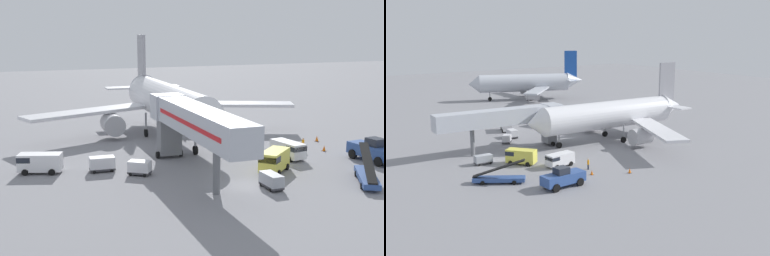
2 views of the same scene
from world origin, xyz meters
TOP-DOWN VIEW (x-y plane):
  - ground_plane at (0.00, 0.00)m, footprint 300.00×300.00m
  - airplane_at_gate at (0.58, 25.10)m, footprint 39.67×35.06m
  - jet_bridge at (-3.38, 5.51)m, footprint 3.99×22.64m
  - pushback_tug at (17.80, 2.99)m, footprint 2.90×6.25m
  - belt_loader_truck at (11.56, -3.35)m, footprint 5.14×6.82m
  - service_van_outer_left at (9.55, 7.65)m, footprint 2.53×4.67m
  - service_van_far_left at (-18.02, 12.25)m, footprint 4.81×3.26m
  - service_van_mid_left at (5.03, 3.37)m, footprint 4.75×4.41m
  - baggage_cart_rear_right at (-8.43, 7.62)m, footprint 2.62×2.43m
  - baggage_cart_mid_right at (1.88, -1.45)m, footprint 1.32×2.71m
  - baggage_cart_far_right at (-11.75, 10.40)m, footprint 2.73×1.66m
  - ground_crew_worker_foreground at (13.34, 10.31)m, footprint 0.40×0.40m
  - safety_cone_alpha at (15.73, 9.24)m, footprint 0.47×0.47m
  - safety_cone_bravo at (18.23, 14.24)m, footprint 0.49×0.49m

SIDE VIEW (x-z plane):
  - ground_plane at x=0.00m, z-range 0.00..0.00m
  - safety_cone_alpha at x=15.73m, z-range 0.00..0.71m
  - safety_cone_bravo at x=18.23m, z-range 0.00..0.75m
  - belt_loader_truck at x=11.56m, z-range -0.88..2.43m
  - baggage_cart_mid_right at x=1.88m, z-range 0.08..1.55m
  - baggage_cart_rear_right at x=-8.43m, z-range 0.08..1.58m
  - ground_crew_worker_foreground at x=13.34m, z-range 0.05..1.68m
  - baggage_cart_far_right at x=-11.75m, z-range 0.08..1.67m
  - service_van_outer_left at x=9.55m, z-range 0.15..2.17m
  - service_van_far_left at x=-18.02m, z-range 0.15..2.24m
  - pushback_tug at x=17.80m, z-range -0.11..2.67m
  - service_van_mid_left at x=5.03m, z-range 0.15..2.48m
  - airplane_at_gate at x=0.58m, z-range -2.21..11.79m
  - jet_bridge at x=-3.38m, z-range 1.93..9.33m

